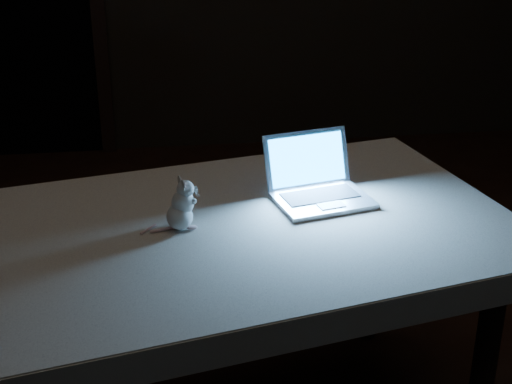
{
  "coord_description": "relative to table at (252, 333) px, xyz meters",
  "views": [
    {
      "loc": [
        -0.3,
        -1.86,
        1.61
      ],
      "look_at": [
        -0.05,
        -0.03,
        0.79
      ],
      "focal_mm": 52.0,
      "sensor_mm": 36.0,
      "label": 1
    }
  ],
  "objects": [
    {
      "name": "plush_mouse",
      "position": [
        -0.19,
        -0.01,
        0.43
      ],
      "size": [
        0.14,
        0.14,
        0.14
      ],
      "primitive_type": null,
      "rotation": [
        0.0,
        0.0,
        0.53
      ],
      "color": "silver",
      "rests_on": "tablecloth"
    },
    {
      "name": "tablecloth",
      "position": [
        -0.01,
        0.05,
        0.32
      ],
      "size": [
        1.65,
        1.36,
        0.08
      ],
      "primitive_type": null,
      "rotation": [
        0.0,
        0.0,
        0.35
      ],
      "color": "beige",
      "rests_on": "table"
    },
    {
      "name": "laptop",
      "position": [
        0.22,
        0.09,
        0.45
      ],
      "size": [
        0.31,
        0.28,
        0.18
      ],
      "primitive_type": null,
      "rotation": [
        0.0,
        0.0,
        0.22
      ],
      "color": "silver",
      "rests_on": "tablecloth"
    },
    {
      "name": "table",
      "position": [
        0.0,
        0.0,
        0.0
      ],
      "size": [
        1.48,
        1.11,
        0.71
      ],
      "primitive_type": null,
      "rotation": [
        0.0,
        0.0,
        0.21
      ],
      "color": "black",
      "rests_on": "floor"
    }
  ]
}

